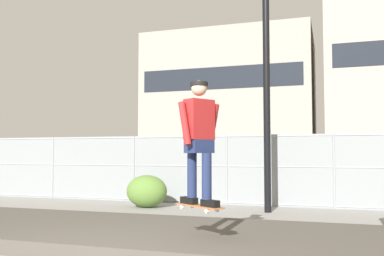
# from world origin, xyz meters

# --- Properties ---
(gravel_berm) EXTENTS (11.84, 2.80, 0.21)m
(gravel_berm) POSITION_xyz_m (0.00, 2.04, 0.11)
(gravel_berm) COLOR #4C473F
(gravel_berm) RESTS_ON ground_plane
(skateboard) EXTENTS (0.78, 0.61, 0.07)m
(skateboard) POSITION_xyz_m (0.96, 1.39, 0.66)
(skateboard) COLOR #9E5B33
(skater) EXTENTS (0.66, 0.61, 1.67)m
(skater) POSITION_xyz_m (0.96, 1.39, 1.62)
(skater) COLOR black
(skater) RESTS_ON skateboard
(chain_fence) EXTENTS (16.36, 0.06, 1.85)m
(chain_fence) POSITION_xyz_m (0.00, 7.03, 0.93)
(chain_fence) COLOR gray
(chain_fence) RESTS_ON ground_plane
(street_lamp) EXTENTS (0.44, 0.44, 6.81)m
(street_lamp) POSITION_xyz_m (1.24, 5.92, 4.24)
(street_lamp) COLOR black
(street_lamp) RESTS_ON ground_plane
(parked_car_near) EXTENTS (4.43, 2.01, 1.66)m
(parked_car_near) POSITION_xyz_m (-2.37, 9.91, 0.84)
(parked_car_near) COLOR #B7BABF
(parked_car_near) RESTS_ON ground_plane
(parked_car_mid) EXTENTS (4.48, 2.11, 1.66)m
(parked_car_mid) POSITION_xyz_m (3.36, 9.99, 0.84)
(parked_car_mid) COLOR navy
(parked_car_mid) RESTS_ON ground_plane
(library_building) EXTENTS (19.86, 14.76, 15.75)m
(library_building) POSITION_xyz_m (-9.00, 49.20, 7.88)
(library_building) COLOR gray
(library_building) RESTS_ON ground_plane
(shrub_left) EXTENTS (1.05, 0.86, 0.81)m
(shrub_left) POSITION_xyz_m (-1.80, 5.88, 0.40)
(shrub_left) COLOR #567A33
(shrub_left) RESTS_ON ground_plane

